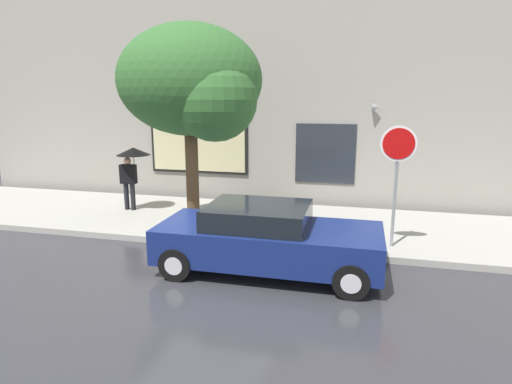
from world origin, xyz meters
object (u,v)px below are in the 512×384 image
Objects in this scene: fire_hydrant at (259,219)px; pedestrian_with_umbrella at (132,161)px; stop_sign at (397,163)px; parked_car at (267,239)px; street_tree at (194,85)px.

fire_hydrant is 4.43m from pedestrian_with_umbrella.
pedestrian_with_umbrella is 0.69× the size of stop_sign.
stop_sign is (3.06, -0.14, 1.51)m from fire_hydrant.
pedestrian_with_umbrella reaches higher than parked_car.
street_tree is (-2.10, 1.70, 2.99)m from parked_car.
fire_hydrant is 3.50m from street_tree.
stop_sign is (2.48, 1.67, 1.36)m from parked_car.
stop_sign is at bearing -0.43° from street_tree.
stop_sign is (4.58, -0.03, -1.64)m from street_tree.
stop_sign reaches higher than fire_hydrant.
pedestrian_with_umbrella is 3.60m from street_tree.
parked_car reaches higher than fire_hydrant.
fire_hydrant is at bearing 107.92° from parked_car.
street_tree reaches higher than parked_car.
fire_hydrant is 3.41m from stop_sign.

